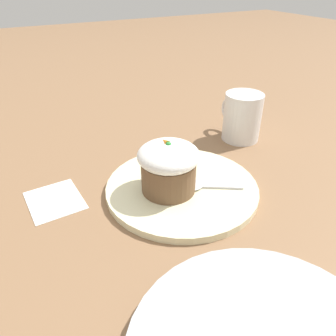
# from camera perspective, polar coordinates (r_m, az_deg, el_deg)

# --- Properties ---
(ground_plane) EXTENTS (4.00, 4.00, 0.00)m
(ground_plane) POSITION_cam_1_polar(r_m,az_deg,el_deg) (0.57, 2.41, -4.01)
(ground_plane) COLOR #846042
(dessert_plate) EXTENTS (0.26, 0.26, 0.01)m
(dessert_plate) POSITION_cam_1_polar(r_m,az_deg,el_deg) (0.56, 2.42, -3.49)
(dessert_plate) COLOR beige
(dessert_plate) RESTS_ON ground_plane
(carrot_cake) EXTENTS (0.10, 0.10, 0.09)m
(carrot_cake) POSITION_cam_1_polar(r_m,az_deg,el_deg) (0.53, -0.00, 0.44)
(carrot_cake) COLOR brown
(carrot_cake) RESTS_ON dessert_plate
(spoon) EXTENTS (0.08, 0.11, 0.01)m
(spoon) POSITION_cam_1_polar(r_m,az_deg,el_deg) (0.56, 4.78, -2.95)
(spoon) COLOR silver
(spoon) RESTS_ON dessert_plate
(coffee_cup) EXTENTS (0.11, 0.08, 0.10)m
(coffee_cup) POSITION_cam_1_polar(r_m,az_deg,el_deg) (0.74, 12.71, 8.70)
(coffee_cup) COLOR white
(coffee_cup) RESTS_ON ground_plane
(paper_napkin) EXTENTS (0.10, 0.09, 0.00)m
(paper_napkin) POSITION_cam_1_polar(r_m,az_deg,el_deg) (0.58, -19.13, -5.30)
(paper_napkin) COLOR white
(paper_napkin) RESTS_ON ground_plane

